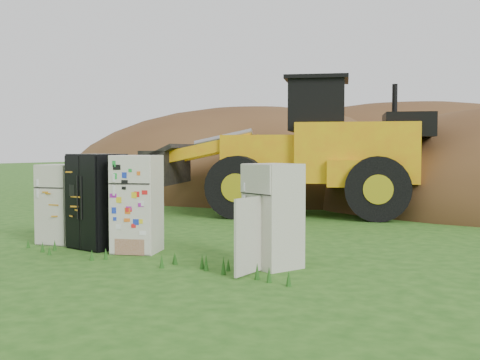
{
  "coord_description": "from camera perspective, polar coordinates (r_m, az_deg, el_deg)",
  "views": [
    {
      "loc": [
        6.8,
        -8.57,
        1.93
      ],
      "look_at": [
        0.53,
        2.0,
        1.28
      ],
      "focal_mm": 45.0,
      "sensor_mm": 36.0,
      "label": 1
    }
  ],
  "objects": [
    {
      "name": "ground",
      "position": [
        11.11,
        -7.7,
        -7.01
      ],
      "size": [
        120.0,
        120.0,
        0.0
      ],
      "primitive_type": "plane",
      "color": "#214D14",
      "rests_on": "ground"
    },
    {
      "name": "fridge_leftmost",
      "position": [
        12.73,
        -16.72,
        -2.19
      ],
      "size": [
        0.84,
        0.82,
        1.6
      ],
      "primitive_type": null,
      "rotation": [
        0.0,
        0.0,
        0.22
      ],
      "color": "beige",
      "rests_on": "ground"
    },
    {
      "name": "fridge_black_side",
      "position": [
        11.93,
        -13.39,
        -1.96
      ],
      "size": [
        1.04,
        0.87,
        1.82
      ],
      "primitive_type": null,
      "rotation": [
        0.0,
        0.0,
        -0.13
      ],
      "color": "black",
      "rests_on": "ground"
    },
    {
      "name": "fridge_sticker",
      "position": [
        11.32,
        -9.75,
        -2.23
      ],
      "size": [
        1.01,
        0.97,
        1.8
      ],
      "primitive_type": null,
      "rotation": [
        0.0,
        0.0,
        0.35
      ],
      "color": "silver",
      "rests_on": "ground"
    },
    {
      "name": "fridge_open_door",
      "position": [
        9.73,
        3.16,
        -3.4
      ],
      "size": [
        0.97,
        0.94,
        1.68
      ],
      "primitive_type": null,
      "rotation": [
        0.0,
        0.0,
        -0.39
      ],
      "color": "beige",
      "rests_on": "ground"
    },
    {
      "name": "wheel_loader",
      "position": [
        17.66,
        4.06,
        3.19
      ],
      "size": [
        8.86,
        6.01,
        3.97
      ],
      "primitive_type": null,
      "rotation": [
        0.0,
        0.0,
        0.36
      ],
      "color": "orange",
      "rests_on": "ground"
    },
    {
      "name": "dirt_mound_left",
      "position": [
        26.35,
        0.77,
        -1.19
      ],
      "size": [
        18.32,
        13.74,
        7.48
      ],
      "primitive_type": "ellipsoid",
      "color": "#452A16",
      "rests_on": "ground"
    },
    {
      "name": "dirt_mound_back",
      "position": [
        27.16,
        15.31,
        -1.17
      ],
      "size": [
        20.69,
        13.8,
        7.87
      ],
      "primitive_type": "ellipsoid",
      "color": "#452A16",
      "rests_on": "ground"
    }
  ]
}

